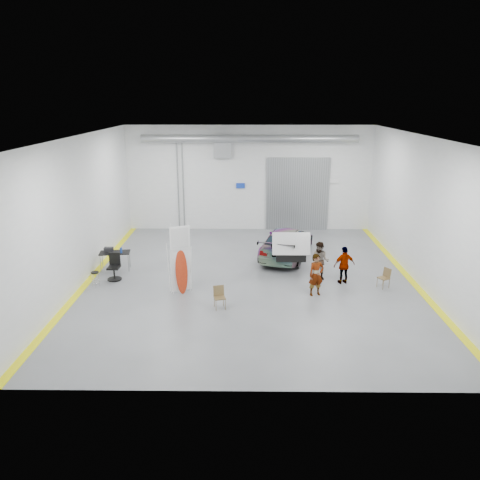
{
  "coord_description": "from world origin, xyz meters",
  "views": [
    {
      "loc": [
        -0.21,
        -18.66,
        7.44
      ],
      "look_at": [
        -0.44,
        0.82,
        1.5
      ],
      "focal_mm": 35.0,
      "sensor_mm": 36.0,
      "label": 1
    }
  ],
  "objects_px": {
    "person_a": "(316,275)",
    "surfboard_display": "(179,265)",
    "sedan_car": "(287,242)",
    "folding_chair_near": "(220,302)",
    "office_chair": "(114,268)",
    "work_table": "(113,252)",
    "person_b": "(320,261)",
    "person_c": "(344,265)",
    "folding_chair_far": "(383,282)",
    "shop_stool": "(95,279)"
  },
  "relations": [
    {
      "from": "sedan_car",
      "to": "office_chair",
      "type": "bearing_deg",
      "value": 39.3
    },
    {
      "from": "person_b",
      "to": "surfboard_display",
      "type": "distance_m",
      "value": 6.0
    },
    {
      "from": "person_b",
      "to": "office_chair",
      "type": "xyz_separation_m",
      "value": [
        -8.73,
        -0.14,
        -0.32
      ]
    },
    {
      "from": "work_table",
      "to": "person_b",
      "type": "bearing_deg",
      "value": -6.52
    },
    {
      "from": "surfboard_display",
      "to": "office_chair",
      "type": "bearing_deg",
      "value": 130.37
    },
    {
      "from": "work_table",
      "to": "shop_stool",
      "type": "bearing_deg",
      "value": -96.57
    },
    {
      "from": "sedan_car",
      "to": "folding_chair_far",
      "type": "relative_size",
      "value": 5.95
    },
    {
      "from": "folding_chair_far",
      "to": "work_table",
      "type": "height_order",
      "value": "work_table"
    },
    {
      "from": "folding_chair_near",
      "to": "office_chair",
      "type": "height_order",
      "value": "office_chair"
    },
    {
      "from": "shop_stool",
      "to": "person_c",
      "type": "bearing_deg",
      "value": 2.74
    },
    {
      "from": "folding_chair_near",
      "to": "work_table",
      "type": "xyz_separation_m",
      "value": [
        -4.98,
        4.0,
        0.57
      ]
    },
    {
      "from": "person_a",
      "to": "folding_chair_near",
      "type": "bearing_deg",
      "value": -178.3
    },
    {
      "from": "surfboard_display",
      "to": "sedan_car",
      "type": "bearing_deg",
      "value": 21.19
    },
    {
      "from": "surfboard_display",
      "to": "person_c",
      "type": "bearing_deg",
      "value": -14.05
    },
    {
      "from": "sedan_car",
      "to": "work_table",
      "type": "height_order",
      "value": "sedan_car"
    },
    {
      "from": "surfboard_display",
      "to": "work_table",
      "type": "distance_m",
      "value": 4.24
    },
    {
      "from": "folding_chair_far",
      "to": "folding_chair_near",
      "type": "bearing_deg",
      "value": -102.52
    },
    {
      "from": "sedan_car",
      "to": "folding_chair_near",
      "type": "distance_m",
      "value": 6.66
    },
    {
      "from": "work_table",
      "to": "person_c",
      "type": "bearing_deg",
      "value": -8.46
    },
    {
      "from": "sedan_car",
      "to": "surfboard_display",
      "type": "bearing_deg",
      "value": 61.63
    },
    {
      "from": "office_chair",
      "to": "work_table",
      "type": "bearing_deg",
      "value": 106.84
    },
    {
      "from": "person_b",
      "to": "surfboard_display",
      "type": "bearing_deg",
      "value": -139.22
    },
    {
      "from": "sedan_car",
      "to": "surfboard_display",
      "type": "relative_size",
      "value": 1.68
    },
    {
      "from": "surfboard_display",
      "to": "office_chair",
      "type": "relative_size",
      "value": 2.57
    },
    {
      "from": "person_a",
      "to": "work_table",
      "type": "xyz_separation_m",
      "value": [
        -8.67,
        2.73,
        -0.01
      ]
    },
    {
      "from": "person_a",
      "to": "folding_chair_far",
      "type": "xyz_separation_m",
      "value": [
        2.87,
        0.78,
        -0.59
      ]
    },
    {
      "from": "sedan_car",
      "to": "work_table",
      "type": "xyz_separation_m",
      "value": [
        -7.92,
        -1.96,
        0.12
      ]
    },
    {
      "from": "surfboard_display",
      "to": "folding_chair_far",
      "type": "distance_m",
      "value": 8.31
    },
    {
      "from": "surfboard_display",
      "to": "office_chair",
      "type": "height_order",
      "value": "surfboard_display"
    },
    {
      "from": "folding_chair_near",
      "to": "work_table",
      "type": "height_order",
      "value": "work_table"
    },
    {
      "from": "folding_chair_near",
      "to": "person_c",
      "type": "bearing_deg",
      "value": 12.01
    },
    {
      "from": "person_b",
      "to": "office_chair",
      "type": "bearing_deg",
      "value": -153.66
    },
    {
      "from": "sedan_car",
      "to": "surfboard_display",
      "type": "distance_m",
      "value": 6.51
    },
    {
      "from": "person_c",
      "to": "shop_stool",
      "type": "relative_size",
      "value": 2.52
    },
    {
      "from": "person_a",
      "to": "person_c",
      "type": "bearing_deg",
      "value": 25.47
    },
    {
      "from": "sedan_car",
      "to": "person_c",
      "type": "distance_m",
      "value": 4.04
    },
    {
      "from": "person_b",
      "to": "work_table",
      "type": "xyz_separation_m",
      "value": [
        -9.08,
        1.04,
        0.01
      ]
    },
    {
      "from": "sedan_car",
      "to": "work_table",
      "type": "distance_m",
      "value": 8.16
    },
    {
      "from": "person_b",
      "to": "sedan_car",
      "type": "bearing_deg",
      "value": 136.62
    },
    {
      "from": "sedan_car",
      "to": "shop_stool",
      "type": "bearing_deg",
      "value": 42.58
    },
    {
      "from": "folding_chair_near",
      "to": "office_chair",
      "type": "relative_size",
      "value": 0.74
    },
    {
      "from": "folding_chair_near",
      "to": "folding_chair_far",
      "type": "bearing_deg",
      "value": 2.82
    },
    {
      "from": "person_a",
      "to": "surfboard_display",
      "type": "height_order",
      "value": "surfboard_display"
    },
    {
      "from": "shop_stool",
      "to": "work_table",
      "type": "height_order",
      "value": "work_table"
    },
    {
      "from": "person_b",
      "to": "person_c",
      "type": "relative_size",
      "value": 1.03
    },
    {
      "from": "person_c",
      "to": "work_table",
      "type": "relative_size",
      "value": 1.14
    },
    {
      "from": "person_a",
      "to": "folding_chair_near",
      "type": "height_order",
      "value": "person_a"
    },
    {
      "from": "folding_chair_far",
      "to": "work_table",
      "type": "bearing_deg",
      "value": -129.47
    },
    {
      "from": "person_a",
      "to": "person_b",
      "type": "height_order",
      "value": "person_a"
    },
    {
      "from": "person_b",
      "to": "person_c",
      "type": "distance_m",
      "value": 1.04
    }
  ]
}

